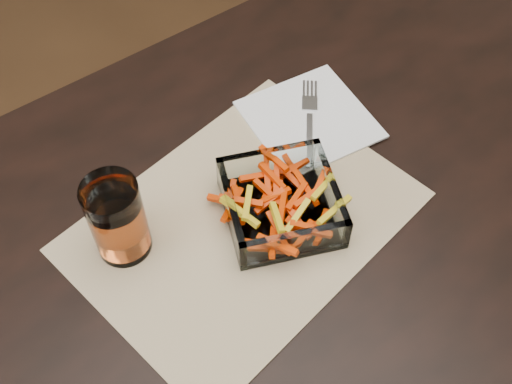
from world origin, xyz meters
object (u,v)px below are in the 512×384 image
(dining_table, at_px, (299,264))
(glass_bowl, at_px, (281,205))
(fork, at_px, (310,119))
(tumbler, at_px, (118,221))

(dining_table, bearing_deg, glass_bowl, 99.98)
(glass_bowl, distance_m, fork, 0.18)
(dining_table, distance_m, fork, 0.22)
(tumbler, height_order, fork, tumbler)
(dining_table, xyz_separation_m, fork, (0.14, 0.15, 0.10))
(glass_bowl, bearing_deg, tumbler, 156.82)
(dining_table, height_order, tumbler, tumbler)
(dining_table, bearing_deg, fork, 48.37)
(dining_table, xyz_separation_m, tumbler, (-0.21, 0.13, 0.15))
(glass_bowl, xyz_separation_m, fork, (0.14, 0.11, -0.02))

